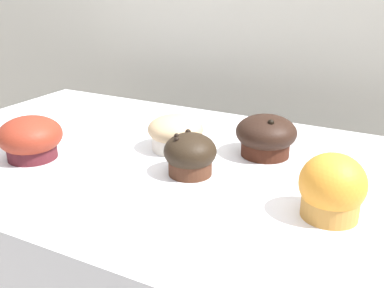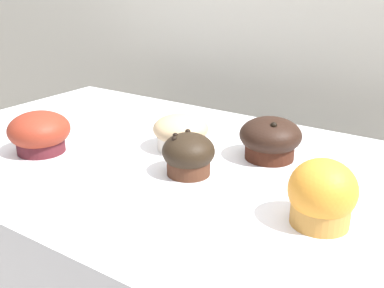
% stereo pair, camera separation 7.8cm
% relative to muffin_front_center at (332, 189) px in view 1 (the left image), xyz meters
% --- Properties ---
extents(wall_back, '(3.20, 0.10, 1.80)m').
position_rel_muffin_front_center_xyz_m(wall_back, '(-0.35, 0.67, -0.10)').
color(wall_back, beige).
rests_on(wall_back, ground).
extents(muffin_front_center, '(0.09, 0.09, 0.09)m').
position_rel_muffin_front_center_xyz_m(muffin_front_center, '(0.00, 0.00, 0.00)').
color(muffin_front_center, '#C3853A').
rests_on(muffin_front_center, display_counter).
extents(muffin_back_left, '(0.11, 0.11, 0.08)m').
position_rel_muffin_front_center_xyz_m(muffin_back_left, '(-0.16, 0.18, -0.00)').
color(muffin_back_left, '#3A1A10').
rests_on(muffin_back_left, display_counter).
extents(muffin_back_right, '(0.12, 0.12, 0.08)m').
position_rel_muffin_front_center_xyz_m(muffin_back_right, '(-0.53, -0.04, -0.00)').
color(muffin_back_right, '#4D1A20').
rests_on(muffin_back_right, display_counter).
extents(muffin_front_left, '(0.09, 0.09, 0.07)m').
position_rel_muffin_front_center_xyz_m(muffin_front_left, '(-0.24, 0.03, -0.01)').
color(muffin_front_left, '#49281A').
rests_on(muffin_front_left, display_counter).
extents(muffin_front_right, '(0.11, 0.11, 0.07)m').
position_rel_muffin_front_center_xyz_m(muffin_front_right, '(-0.32, 0.12, -0.01)').
color(muffin_front_right, silver).
rests_on(muffin_front_right, display_counter).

